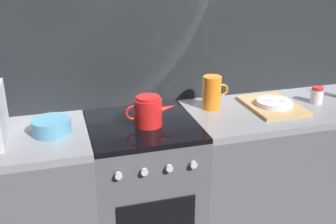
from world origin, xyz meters
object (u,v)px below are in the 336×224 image
mixing_bowl (52,127)px  pitcher (212,92)px  kettle (148,111)px  dish_pile (273,105)px  stove_unit (144,193)px  spice_jar (317,95)px

mixing_bowl → pitcher: bearing=6.7°
kettle → pitcher: bearing=18.6°
pitcher → dish_pile: 0.38m
stove_unit → spice_jar: 1.23m
kettle → mixing_bowl: bearing=176.3°
dish_pile → mixing_bowl: bearing=-179.4°
spice_jar → stove_unit: bearing=-179.5°
pitcher → mixing_bowl: bearing=-173.3°
pitcher → spice_jar: pitcher is taller
kettle → dish_pile: (0.79, 0.05, -0.06)m
kettle → spice_jar: size_ratio=2.71×
stove_unit → pitcher: size_ratio=4.50×
mixing_bowl → spice_jar: (1.60, 0.01, 0.01)m
mixing_bowl → dish_pile: (1.30, 0.01, -0.02)m
kettle → dish_pile: 0.79m
kettle → dish_pile: size_ratio=0.71×
mixing_bowl → spice_jar: spice_jar is taller
pitcher → stove_unit: bearing=-166.5°
kettle → dish_pile: bearing=3.4°
kettle → spice_jar: bearing=2.3°
stove_unit → kettle: (0.03, -0.03, 0.53)m
kettle → mixing_bowl: 0.51m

